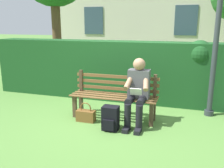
{
  "coord_description": "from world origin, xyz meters",
  "views": [
    {
      "loc": [
        -1.29,
        4.2,
        1.78
      ],
      "look_at": [
        0.0,
        0.1,
        0.71
      ],
      "focal_mm": 39.17,
      "sensor_mm": 36.0,
      "label": 1
    }
  ],
  "objects_px": {
    "park_bench": "(115,95)",
    "person_seated": "(137,90)",
    "backpack": "(111,118)",
    "handbag": "(86,115)"
  },
  "relations": [
    {
      "from": "person_seated",
      "to": "backpack",
      "type": "bearing_deg",
      "value": 47.07
    },
    {
      "from": "handbag",
      "to": "backpack",
      "type": "bearing_deg",
      "value": 158.52
    },
    {
      "from": "park_bench",
      "to": "backpack",
      "type": "relative_size",
      "value": 3.91
    },
    {
      "from": "park_bench",
      "to": "backpack",
      "type": "height_order",
      "value": "park_bench"
    },
    {
      "from": "park_bench",
      "to": "person_seated",
      "type": "height_order",
      "value": "person_seated"
    },
    {
      "from": "backpack",
      "to": "handbag",
      "type": "distance_m",
      "value": 0.6
    },
    {
      "from": "park_bench",
      "to": "person_seated",
      "type": "relative_size",
      "value": 1.39
    },
    {
      "from": "park_bench",
      "to": "person_seated",
      "type": "bearing_deg",
      "value": 160.47
    },
    {
      "from": "person_seated",
      "to": "backpack",
      "type": "relative_size",
      "value": 2.82
    },
    {
      "from": "park_bench",
      "to": "handbag",
      "type": "xyz_separation_m",
      "value": [
        0.45,
        0.35,
        -0.33
      ]
    }
  ]
}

